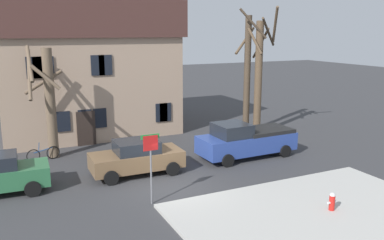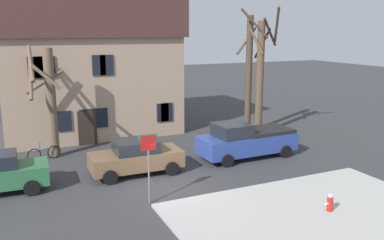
{
  "view_description": "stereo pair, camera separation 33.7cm",
  "coord_description": "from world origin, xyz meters",
  "px_view_note": "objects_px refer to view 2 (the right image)",
  "views": [
    {
      "loc": [
        -6.38,
        -15.52,
        6.82
      ],
      "look_at": [
        2.66,
        3.41,
        2.18
      ],
      "focal_mm": 37.97,
      "sensor_mm": 36.0,
      "label": 1
    },
    {
      "loc": [
        -6.07,
        -15.66,
        6.82
      ],
      "look_at": [
        2.66,
        3.41,
        2.18
      ],
      "focal_mm": 37.97,
      "sensor_mm": 36.0,
      "label": 2
    }
  ],
  "objects_px": {
    "bicycle_leaning": "(44,153)",
    "tree_bare_far": "(260,75)",
    "fire_hydrant": "(330,202)",
    "street_sign_pole": "(148,156)",
    "tree_bare_near": "(49,99)",
    "building_main": "(87,66)",
    "tree_bare_mid": "(250,71)",
    "car_brown_sedan": "(136,157)",
    "pickup_truck_blue": "(246,140)"
  },
  "relations": [
    {
      "from": "tree_bare_mid",
      "to": "building_main",
      "type": "bearing_deg",
      "value": 149.82
    },
    {
      "from": "tree_bare_far",
      "to": "bicycle_leaning",
      "type": "distance_m",
      "value": 13.98
    },
    {
      "from": "tree_bare_mid",
      "to": "fire_hydrant",
      "type": "bearing_deg",
      "value": -108.38
    },
    {
      "from": "pickup_truck_blue",
      "to": "bicycle_leaning",
      "type": "xyz_separation_m",
      "value": [
        -10.14,
        4.08,
        -0.59
      ]
    },
    {
      "from": "building_main",
      "to": "pickup_truck_blue",
      "type": "relative_size",
      "value": 2.1
    },
    {
      "from": "car_brown_sedan",
      "to": "street_sign_pole",
      "type": "relative_size",
      "value": 1.53
    },
    {
      "from": "tree_bare_mid",
      "to": "fire_hydrant",
      "type": "relative_size",
      "value": 11.61
    },
    {
      "from": "tree_bare_mid",
      "to": "pickup_truck_blue",
      "type": "xyz_separation_m",
      "value": [
        -3.07,
        -4.57,
        -3.26
      ]
    },
    {
      "from": "car_brown_sedan",
      "to": "pickup_truck_blue",
      "type": "distance_m",
      "value": 6.26
    },
    {
      "from": "fire_hydrant",
      "to": "street_sign_pole",
      "type": "distance_m",
      "value": 7.16
    },
    {
      "from": "car_brown_sedan",
      "to": "bicycle_leaning",
      "type": "xyz_separation_m",
      "value": [
        -3.88,
        4.13,
        -0.48
      ]
    },
    {
      "from": "tree_bare_mid",
      "to": "fire_hydrant",
      "type": "xyz_separation_m",
      "value": [
        -3.98,
        -11.98,
        -3.73
      ]
    },
    {
      "from": "tree_bare_near",
      "to": "bicycle_leaning",
      "type": "xyz_separation_m",
      "value": [
        -0.49,
        -0.42,
        -2.87
      ]
    },
    {
      "from": "tree_bare_near",
      "to": "tree_bare_far",
      "type": "distance_m",
      "value": 13.04
    },
    {
      "from": "tree_bare_mid",
      "to": "tree_bare_far",
      "type": "xyz_separation_m",
      "value": [
        0.29,
        -0.7,
        -0.19
      ]
    },
    {
      "from": "tree_bare_mid",
      "to": "fire_hydrant",
      "type": "distance_m",
      "value": 13.16
    },
    {
      "from": "street_sign_pole",
      "to": "pickup_truck_blue",
      "type": "bearing_deg",
      "value": 28.2
    },
    {
      "from": "tree_bare_far",
      "to": "car_brown_sedan",
      "type": "height_order",
      "value": "tree_bare_far"
    },
    {
      "from": "building_main",
      "to": "fire_hydrant",
      "type": "distance_m",
      "value": 18.86
    },
    {
      "from": "building_main",
      "to": "tree_bare_near",
      "type": "xyz_separation_m",
      "value": [
        -3.11,
        -5.65,
        -1.2
      ]
    },
    {
      "from": "tree_bare_mid",
      "to": "bicycle_leaning",
      "type": "height_order",
      "value": "tree_bare_mid"
    },
    {
      "from": "building_main",
      "to": "tree_bare_near",
      "type": "distance_m",
      "value": 6.56
    },
    {
      "from": "building_main",
      "to": "bicycle_leaning",
      "type": "xyz_separation_m",
      "value": [
        -3.6,
        -6.08,
        -4.07
      ]
    },
    {
      "from": "building_main",
      "to": "street_sign_pole",
      "type": "height_order",
      "value": "building_main"
    },
    {
      "from": "building_main",
      "to": "street_sign_pole",
      "type": "bearing_deg",
      "value": -91.16
    },
    {
      "from": "fire_hydrant",
      "to": "street_sign_pole",
      "type": "bearing_deg",
      "value": 147.57
    },
    {
      "from": "pickup_truck_blue",
      "to": "bicycle_leaning",
      "type": "distance_m",
      "value": 10.94
    },
    {
      "from": "tree_bare_near",
      "to": "bicycle_leaning",
      "type": "distance_m",
      "value": 2.94
    },
    {
      "from": "car_brown_sedan",
      "to": "fire_hydrant",
      "type": "height_order",
      "value": "car_brown_sedan"
    },
    {
      "from": "tree_bare_far",
      "to": "fire_hydrant",
      "type": "distance_m",
      "value": 12.57
    },
    {
      "from": "pickup_truck_blue",
      "to": "street_sign_pole",
      "type": "relative_size",
      "value": 1.91
    },
    {
      "from": "fire_hydrant",
      "to": "street_sign_pole",
      "type": "xyz_separation_m",
      "value": [
        -5.9,
        3.75,
        1.53
      ]
    },
    {
      "from": "car_brown_sedan",
      "to": "tree_bare_far",
      "type": "bearing_deg",
      "value": 22.19
    },
    {
      "from": "tree_bare_far",
      "to": "building_main",
      "type": "bearing_deg",
      "value": 147.59
    },
    {
      "from": "tree_bare_near",
      "to": "building_main",
      "type": "bearing_deg",
      "value": 61.18
    },
    {
      "from": "tree_bare_far",
      "to": "pickup_truck_blue",
      "type": "xyz_separation_m",
      "value": [
        -3.36,
        -3.88,
        -3.07
      ]
    },
    {
      "from": "tree_bare_far",
      "to": "pickup_truck_blue",
      "type": "bearing_deg",
      "value": -130.93
    },
    {
      "from": "tree_bare_far",
      "to": "pickup_truck_blue",
      "type": "relative_size",
      "value": 1.51
    },
    {
      "from": "building_main",
      "to": "tree_bare_near",
      "type": "height_order",
      "value": "building_main"
    },
    {
      "from": "fire_hydrant",
      "to": "street_sign_pole",
      "type": "relative_size",
      "value": 0.24
    },
    {
      "from": "bicycle_leaning",
      "to": "tree_bare_far",
      "type": "bearing_deg",
      "value": -0.87
    },
    {
      "from": "tree_bare_near",
      "to": "street_sign_pole",
      "type": "xyz_separation_m",
      "value": [
        2.83,
        -8.16,
        -1.22
      ]
    },
    {
      "from": "car_brown_sedan",
      "to": "bicycle_leaning",
      "type": "distance_m",
      "value": 5.68
    },
    {
      "from": "tree_bare_far",
      "to": "fire_hydrant",
      "type": "relative_size",
      "value": 11.75
    },
    {
      "from": "tree_bare_mid",
      "to": "fire_hydrant",
      "type": "height_order",
      "value": "tree_bare_mid"
    },
    {
      "from": "tree_bare_far",
      "to": "bicycle_leaning",
      "type": "height_order",
      "value": "tree_bare_far"
    },
    {
      "from": "tree_bare_far",
      "to": "car_brown_sedan",
      "type": "relative_size",
      "value": 1.88
    },
    {
      "from": "fire_hydrant",
      "to": "tree_bare_mid",
      "type": "bearing_deg",
      "value": 71.62
    },
    {
      "from": "building_main",
      "to": "car_brown_sedan",
      "type": "bearing_deg",
      "value": -88.47
    },
    {
      "from": "tree_bare_far",
      "to": "pickup_truck_blue",
      "type": "height_order",
      "value": "tree_bare_far"
    }
  ]
}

